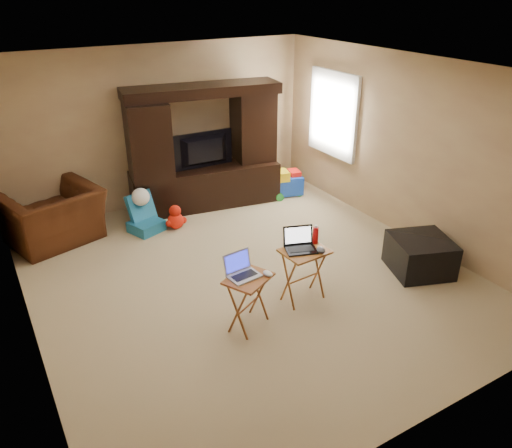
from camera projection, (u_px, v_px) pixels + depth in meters
floor at (248, 275)px, 6.26m from camera, size 5.50×5.50×0.00m
ceiling at (246, 70)px, 5.16m from camera, size 5.50×5.50×0.00m
wall_back at (161, 127)px, 7.84m from camera, size 5.00×0.00×5.00m
wall_front at (436, 303)px, 3.59m from camera, size 5.00×0.00×5.00m
wall_left at (10, 233)px, 4.57m from camera, size 0.00×5.50×5.50m
wall_right at (405, 148)px, 6.85m from camera, size 0.00×5.50×5.50m
window_pane at (334, 114)px, 7.97m from camera, size 0.00×1.20×1.20m
window_frame at (333, 114)px, 7.96m from camera, size 0.06×1.14×1.34m
entertainment_center at (204, 148)px, 7.78m from camera, size 2.43×0.96×1.94m
television at (206, 151)px, 7.77m from camera, size 0.99×0.15×0.57m
recliner at (53, 217)px, 6.90m from camera, size 1.43×1.33×0.77m
child_rocker at (145, 214)px, 7.23m from camera, size 0.57×0.60×0.56m
plush_toy at (175, 217)px, 7.36m from camera, size 0.34×0.28×0.37m
push_toy at (284, 182)px, 8.47m from camera, size 0.71×0.58×0.47m
ottoman at (420, 255)px, 6.27m from camera, size 0.89×0.89×0.45m
tray_table_left at (249, 302)px, 5.22m from camera, size 0.58×0.54×0.60m
tray_table_right at (304, 275)px, 5.66m from camera, size 0.52×0.43×0.64m
laptop_left at (244, 267)px, 5.04m from camera, size 0.34×0.30×0.24m
laptop_right at (301, 241)px, 5.46m from camera, size 0.41×0.37×0.24m
mouse_left at (268, 274)px, 5.11m from camera, size 0.10×0.13×0.05m
mouse_right at (321, 250)px, 5.47m from camera, size 0.11×0.15×0.05m
water_bottle at (316, 235)px, 5.63m from camera, size 0.06×0.06×0.20m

